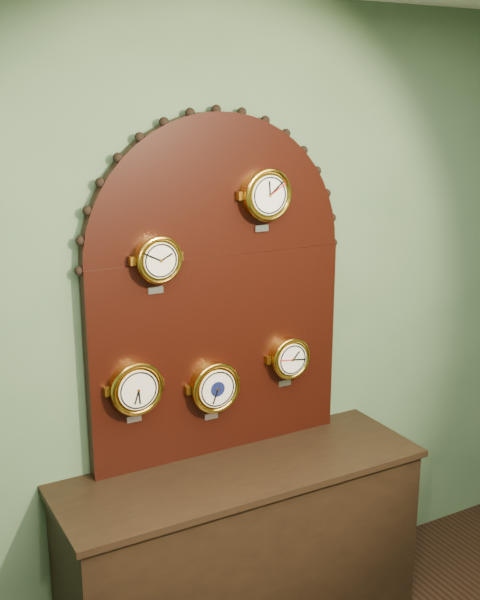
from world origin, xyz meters
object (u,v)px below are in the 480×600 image
hygrometer (136,388)px  barometer (214,387)px  arabic_clock (266,195)px  tide_clock (289,358)px  display_board (218,279)px  roman_clock (158,259)px  shop_counter (242,554)px

hygrometer → barometer: size_ratio=1.00×
arabic_clock → tide_clock: arabic_clock is taller
display_board → barometer: size_ratio=5.43×
roman_clock → arabic_clock: size_ratio=0.90×
shop_counter → barometer: bearing=109.8°
arabic_clock → shop_counter: bearing=-142.4°
arabic_clock → hygrometer: 0.98m
shop_counter → display_board: display_board is taller
arabic_clock → roman_clock: bearing=179.9°
shop_counter → roman_clock: (-0.30, 0.15, 1.36)m
hygrometer → barometer: 0.37m
shop_counter → tide_clock: size_ratio=6.44×
display_board → roman_clock: size_ratio=6.17×
barometer → shop_counter: bearing=-70.2°
hygrometer → tide_clock: 0.75m
arabic_clock → display_board: bearing=161.5°
arabic_clock → tide_clock: (0.13, 0.00, -0.75)m
shop_counter → arabic_clock: size_ratio=5.79×
hygrometer → tide_clock: (0.75, 0.00, 0.00)m
hygrometer → barometer: bearing=-0.0°
tide_clock → barometer: bearing=-179.8°
shop_counter → roman_clock: 1.40m
shop_counter → tide_clock: bearing=25.0°
shop_counter → display_board: size_ratio=1.05×
shop_counter → tide_clock: tide_clock is taller
display_board → barometer: (-0.06, -0.07, -0.46)m
display_board → hygrometer: size_ratio=5.45×
barometer → tide_clock: size_ratio=1.13×
shop_counter → hygrometer: hygrometer is taller
arabic_clock → barometer: size_ratio=0.98×
shop_counter → barometer: 0.78m
arabic_clock → tide_clock: size_ratio=1.11×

